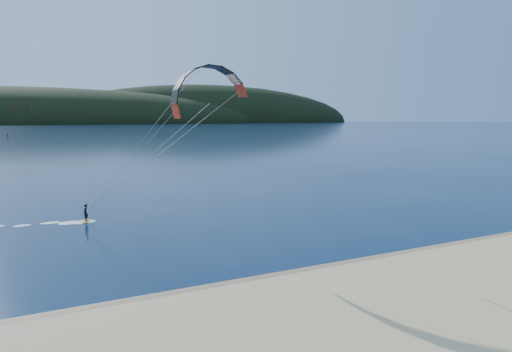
# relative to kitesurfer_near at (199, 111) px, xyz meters

# --- Properties ---
(ground) EXTENTS (1800.00, 1800.00, 0.00)m
(ground) POSITION_rel_kitesurfer_near_xyz_m (-1.96, -17.74, -9.27)
(ground) COLOR #081B3A
(ground) RESTS_ON ground
(wet_sand) EXTENTS (220.00, 2.50, 0.10)m
(wet_sand) POSITION_rel_kitesurfer_near_xyz_m (-1.96, -13.24, -9.22)
(wet_sand) COLOR olive
(wet_sand) RESTS_ON ground
(headland) EXTENTS (1200.00, 310.00, 140.00)m
(headland) POSITION_rel_kitesurfer_near_xyz_m (-1.33, 727.54, -9.27)
(headland) COLOR black
(headland) RESTS_ON ground
(kitesurfer_near) EXTENTS (23.01, 8.81, 13.70)m
(kitesurfer_near) POSITION_rel_kitesurfer_near_xyz_m (0.00, 0.00, 0.00)
(kitesurfer_near) COLOR gold
(kitesurfer_near) RESTS_ON ground
(kitesurfer_far) EXTENTS (11.44, 7.27, 14.64)m
(kitesurfer_far) POSITION_rel_kitesurfer_near_xyz_m (-22.25, 183.10, 2.93)
(kitesurfer_far) COLOR gold
(kitesurfer_far) RESTS_ON ground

